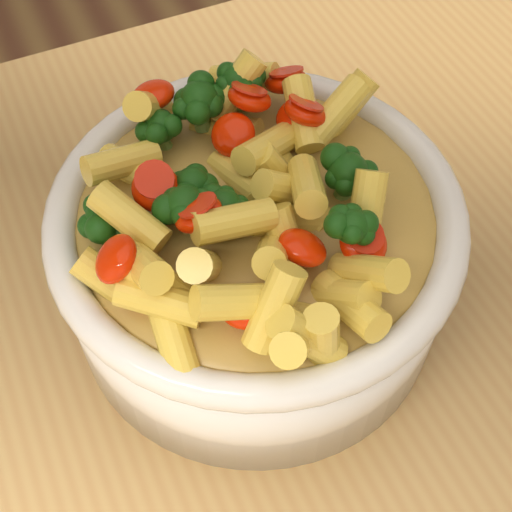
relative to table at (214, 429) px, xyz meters
name	(u,v)px	position (x,y,z in m)	size (l,w,h in m)	color
table	(214,429)	(0.00, 0.00, 0.00)	(1.20, 0.80, 0.90)	#A47E46
serving_bowl	(256,255)	(0.06, 0.04, 0.16)	(0.27, 0.27, 0.12)	silver
pasta_salad	(256,186)	(0.06, 0.04, 0.23)	(0.22, 0.22, 0.05)	#FFD850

